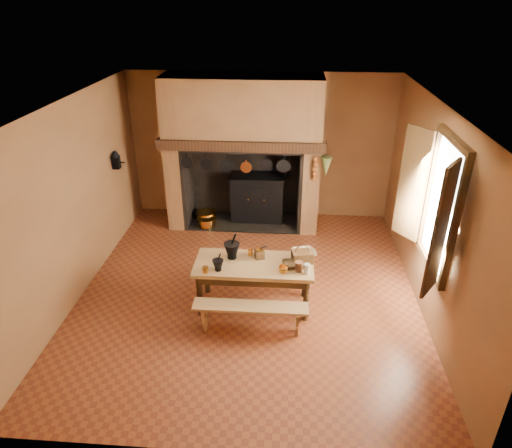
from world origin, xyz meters
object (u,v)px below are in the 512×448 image
(iron_range, at_px, (258,197))
(work_table, at_px, (254,270))
(coffee_grinder, at_px, (259,253))
(mixing_bowl, at_px, (304,254))
(bench_front, at_px, (251,312))
(wicker_basket, at_px, (302,256))

(iron_range, xyz_separation_m, work_table, (0.15, -2.79, 0.12))
(coffee_grinder, distance_m, mixing_bowl, 0.63)
(coffee_grinder, height_order, mixing_bowl, coffee_grinder)
(iron_range, bearing_deg, bench_front, -87.47)
(iron_range, bearing_deg, wicker_basket, -73.17)
(work_table, bearing_deg, coffee_grinder, 65.49)
(iron_range, relative_size, bench_front, 1.06)
(mixing_bowl, bearing_deg, work_table, -161.07)
(work_table, height_order, mixing_bowl, mixing_bowl)
(bench_front, bearing_deg, coffee_grinder, 84.76)
(work_table, distance_m, coffee_grinder, 0.24)
(work_table, bearing_deg, mixing_bowl, 18.93)
(mixing_bowl, bearing_deg, coffee_grinder, -171.64)
(bench_front, distance_m, wicker_basket, 1.06)
(mixing_bowl, bearing_deg, iron_range, 108.22)
(wicker_basket, bearing_deg, bench_front, -144.86)
(work_table, relative_size, wicker_basket, 5.25)
(iron_range, bearing_deg, work_table, -86.95)
(bench_front, distance_m, coffee_grinder, 0.86)
(work_table, bearing_deg, iron_range, 93.05)
(bench_front, bearing_deg, work_table, 90.00)
(bench_front, relative_size, mixing_bowl, 4.51)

